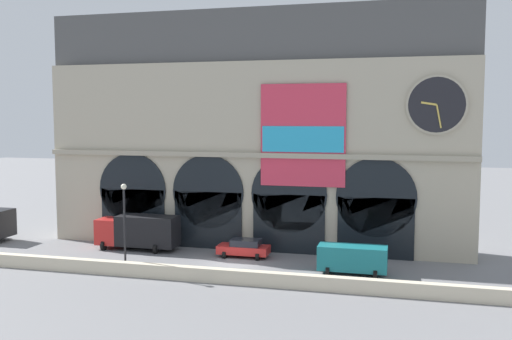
{
  "coord_description": "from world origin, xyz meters",
  "views": [
    {
      "loc": [
        13.38,
        -43.68,
        12.01
      ],
      "look_at": [
        0.76,
        5.0,
        7.29
      ],
      "focal_mm": 40.15,
      "sensor_mm": 36.0,
      "label": 1
    }
  ],
  "objects_px": {
    "car_center": "(244,248)",
    "street_lamp_quayside": "(124,216)",
    "box_truck_midwest": "(139,231)",
    "van_mideast": "(352,258)"
  },
  "relations": [
    {
      "from": "box_truck_midwest",
      "to": "car_center",
      "type": "height_order",
      "value": "box_truck_midwest"
    },
    {
      "from": "van_mideast",
      "to": "street_lamp_quayside",
      "type": "relative_size",
      "value": 0.75
    },
    {
      "from": "box_truck_midwest",
      "to": "street_lamp_quayside",
      "type": "height_order",
      "value": "street_lamp_quayside"
    },
    {
      "from": "car_center",
      "to": "street_lamp_quayside",
      "type": "xyz_separation_m",
      "value": [
        -7.56,
        -6.97,
        3.61
      ]
    },
    {
      "from": "box_truck_midwest",
      "to": "car_center",
      "type": "relative_size",
      "value": 1.7
    },
    {
      "from": "box_truck_midwest",
      "to": "street_lamp_quayside",
      "type": "distance_m",
      "value": 8.11
    },
    {
      "from": "box_truck_midwest",
      "to": "car_center",
      "type": "distance_m",
      "value": 10.03
    },
    {
      "from": "street_lamp_quayside",
      "to": "van_mideast",
      "type": "bearing_deg",
      "value": 12.92
    },
    {
      "from": "box_truck_midwest",
      "to": "street_lamp_quayside",
      "type": "relative_size",
      "value": 1.09
    },
    {
      "from": "car_center",
      "to": "street_lamp_quayside",
      "type": "height_order",
      "value": "street_lamp_quayside"
    }
  ]
}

